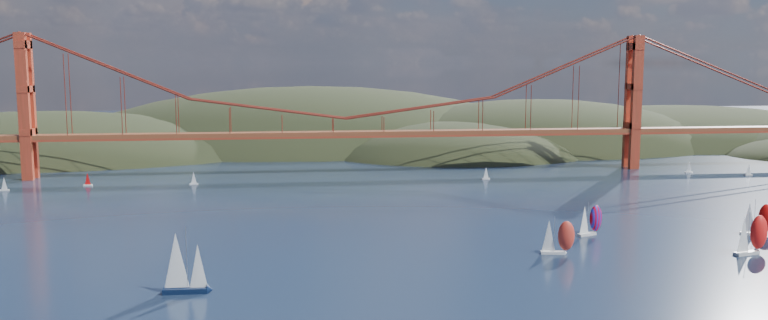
{
  "coord_description": "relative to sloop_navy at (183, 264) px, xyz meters",
  "views": [
    {
      "loc": [
        -22.69,
        -115.8,
        43.71
      ],
      "look_at": [
        3.82,
        90.0,
        16.8
      ],
      "focal_mm": 35.0,
      "sensor_mm": 36.0,
      "label": 1
    }
  ],
  "objects": [
    {
      "name": "headlands",
      "position": [
        87.99,
        251.61,
        -18.25
      ],
      "size": [
        725.0,
        225.0,
        96.0
      ],
      "color": "black",
      "rests_on": "ground"
    },
    {
      "name": "bridge",
      "position": [
        41.29,
        153.33,
        26.44
      ],
      "size": [
        552.0,
        12.0,
        55.0
      ],
      "color": "brown",
      "rests_on": "ground"
    },
    {
      "name": "sloop_navy",
      "position": [
        0.0,
        0.0,
        0.0
      ],
      "size": [
        8.43,
        4.77,
        13.13
      ],
      "rotation": [
        0.0,
        0.0,
        -0.01
      ],
      "color": "black",
      "rests_on": "ground"
    },
    {
      "name": "racer_0",
      "position": [
        81.38,
        19.32,
        -1.63
      ],
      "size": [
        7.86,
        4.07,
        8.82
      ],
      "rotation": [
        0.0,
        0.0,
        -0.19
      ],
      "color": "white",
      "rests_on": "ground"
    },
    {
      "name": "racer_1",
      "position": [
        125.37,
        13.25,
        -0.95
      ],
      "size": [
        9.15,
        5.14,
        10.26
      ],
      "rotation": [
        0.0,
        0.0,
        0.24
      ],
      "color": "silver",
      "rests_on": "ground"
    },
    {
      "name": "racer_2",
      "position": [
        138.88,
        31.09,
        -1.39
      ],
      "size": [
        8.32,
        4.8,
        9.32
      ],
      "rotation": [
        0.0,
        0.0,
        -0.26
      ],
      "color": "white",
      "rests_on": "ground"
    },
    {
      "name": "racer_rwb",
      "position": [
        96.47,
        36.59,
        -1.72
      ],
      "size": [
        7.73,
        5.15,
        8.64
      ],
      "rotation": [
        0.0,
        0.0,
        0.38
      ],
      "color": "silver",
      "rests_on": "ground"
    },
    {
      "name": "distant_boat_1",
      "position": [
        -77.01,
        126.3,
        -3.39
      ],
      "size": [
        3.0,
        2.0,
        4.7
      ],
      "color": "silver",
      "rests_on": "ground"
    },
    {
      "name": "distant_boat_2",
      "position": [
        -51.25,
        133.57,
        -3.39
      ],
      "size": [
        3.0,
        2.0,
        4.7
      ],
      "color": "silver",
      "rests_on": "ground"
    },
    {
      "name": "distant_boat_3",
      "position": [
        -13.87,
        131.52,
        -3.39
      ],
      "size": [
        3.0,
        2.0,
        4.7
      ],
      "color": "silver",
      "rests_on": "ground"
    },
    {
      "name": "distant_boat_4",
      "position": [
        179.25,
        135.4,
        -3.39
      ],
      "size": [
        3.0,
        2.0,
        4.7
      ],
      "color": "silver",
      "rests_on": "ground"
    },
    {
      "name": "distant_boat_5",
      "position": [
        199.35,
        126.89,
        -3.39
      ],
      "size": [
        3.0,
        2.0,
        4.7
      ],
      "color": "silver",
      "rests_on": "ground"
    },
    {
      "name": "distant_boat_8",
      "position": [
        94.35,
        129.84,
        -3.39
      ],
      "size": [
        3.0,
        2.0,
        4.7
      ],
      "color": "silver",
      "rests_on": "ground"
    }
  ]
}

